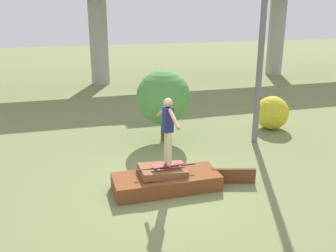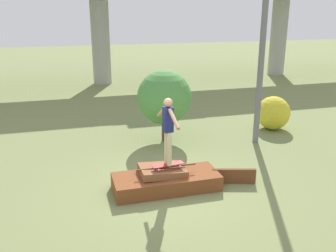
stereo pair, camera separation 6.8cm
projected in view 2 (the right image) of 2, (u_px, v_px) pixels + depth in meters
name	position (u px, v px, depth m)	size (l,w,h in m)	color
ground_plane	(166.00, 189.00, 9.76)	(80.00, 80.00, 0.00)	olive
scrap_pile	(166.00, 180.00, 9.69)	(2.74, 1.10, 0.64)	brown
scrap_plank_loose	(234.00, 176.00, 10.00)	(1.15, 0.42, 0.42)	brown
skateboard	(168.00, 165.00, 9.48)	(0.86, 0.32, 0.09)	maroon
skater	(168.00, 126.00, 9.17)	(0.25, 1.29, 1.72)	#C6B78E
utility_pole	(263.00, 36.00, 12.04)	(1.30, 0.20, 7.04)	slate
tree_behind_left	(164.00, 97.00, 12.85)	(1.88, 1.88, 2.51)	#4C3823
bush_yellow_flowering	(273.00, 113.00, 14.38)	(1.28, 1.28, 1.28)	gold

